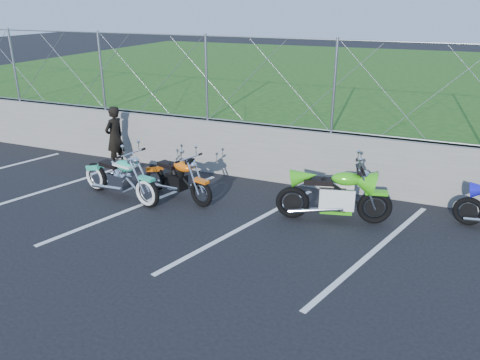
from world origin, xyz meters
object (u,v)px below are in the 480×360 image
at_px(naked_orange, 178,179).
at_px(person_standing, 115,137).
at_px(cruiser_turquoise, 121,179).
at_px(sportbike_green, 335,197).

relative_size(naked_orange, person_standing, 1.25).
distance_m(cruiser_turquoise, person_standing, 2.20).
height_order(naked_orange, sportbike_green, sportbike_green).
bearing_deg(naked_orange, cruiser_turquoise, -138.60).
relative_size(sportbike_green, person_standing, 1.39).
height_order(cruiser_turquoise, naked_orange, cruiser_turquoise).
relative_size(cruiser_turquoise, person_standing, 1.41).
height_order(cruiser_turquoise, sportbike_green, sportbike_green).
height_order(cruiser_turquoise, person_standing, person_standing).
bearing_deg(sportbike_green, person_standing, 156.65).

